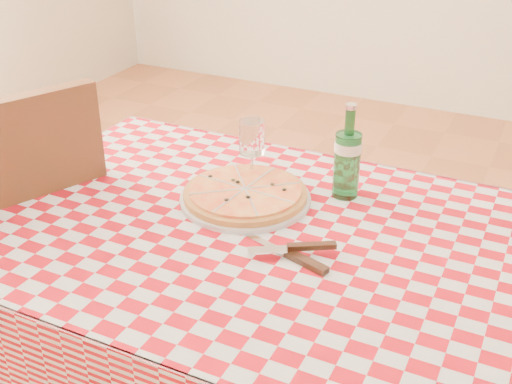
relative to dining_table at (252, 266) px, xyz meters
The scene contains 7 objects.
dining_table is the anchor object (origin of this frame).
tablecloth 0.09m from the dining_table, ahead, with size 1.30×0.90×0.01m, color #A90A15.
chair_far 0.68m from the dining_table, behind, with size 0.60×0.60×1.01m.
pizza_plate 0.18m from the dining_table, 123.44° to the left, with size 0.32×0.32×0.04m, color #CE8944, non-canonical shape.
water_bottle 0.35m from the dining_table, 61.25° to the left, with size 0.07×0.07×0.23m, color #1B6D2F, non-canonical shape.
wine_glass 0.30m from the dining_table, 116.37° to the left, with size 0.06×0.06×0.16m, color white, non-canonical shape.
cutlery 0.17m from the dining_table, 29.51° to the right, with size 0.26×0.22×0.03m, color silver, non-canonical shape.
Camera 1 is at (0.54, -1.09, 1.50)m, focal length 45.00 mm.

